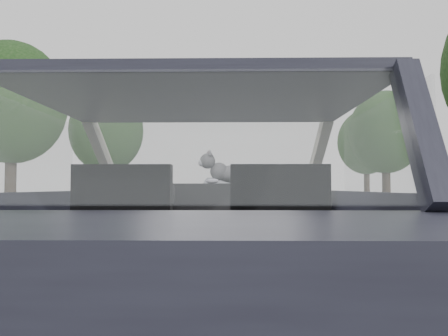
{
  "coord_description": "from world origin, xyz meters",
  "views": [
    {
      "loc": [
        0.15,
        -2.62,
        0.98
      ],
      "look_at": [
        0.1,
        0.51,
        1.11
      ],
      "focal_mm": 35.0,
      "sensor_mm": 36.0,
      "label": 1
    }
  ],
  "objects_px": {
    "cat": "(240,173)",
    "other_car": "(220,191)",
    "subject_car": "(205,229)",
    "highway_sign": "(316,181)"
  },
  "relations": [
    {
      "from": "cat",
      "to": "other_car",
      "type": "xyz_separation_m",
      "value": [
        -0.7,
        21.71,
        -0.32
      ]
    },
    {
      "from": "subject_car",
      "to": "other_car",
      "type": "height_order",
      "value": "other_car"
    },
    {
      "from": "highway_sign",
      "to": "subject_car",
      "type": "bearing_deg",
      "value": -86.58
    },
    {
      "from": "other_car",
      "to": "highway_sign",
      "type": "distance_m",
      "value": 5.43
    },
    {
      "from": "subject_car",
      "to": "cat",
      "type": "bearing_deg",
      "value": 71.55
    },
    {
      "from": "cat",
      "to": "highway_sign",
      "type": "xyz_separation_m",
      "value": [
        4.56,
        20.49,
        0.23
      ]
    },
    {
      "from": "subject_car",
      "to": "highway_sign",
      "type": "relative_size",
      "value": 1.53
    },
    {
      "from": "other_car",
      "to": "highway_sign",
      "type": "bearing_deg",
      "value": -2.21
    },
    {
      "from": "cat",
      "to": "subject_car",
      "type": "bearing_deg",
      "value": -123.41
    },
    {
      "from": "cat",
      "to": "other_car",
      "type": "distance_m",
      "value": 21.73
    }
  ]
}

